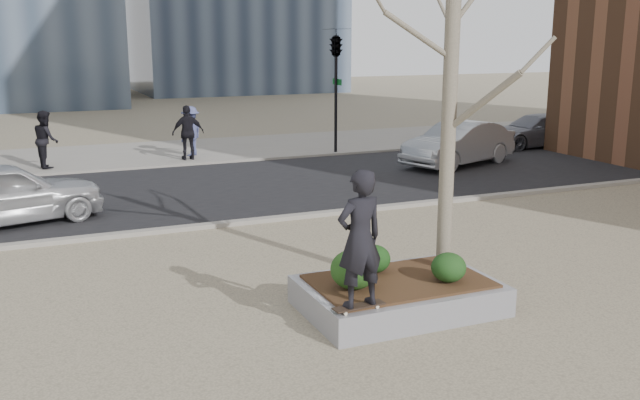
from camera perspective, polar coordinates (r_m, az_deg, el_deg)
name	(u,v)px	position (r m, az deg, el deg)	size (l,w,h in m)	color
ground	(341,319)	(11.08, 1.70, -9.46)	(120.00, 120.00, 0.00)	gray
street	(191,191)	(20.21, -10.25, 0.72)	(60.00, 8.00, 0.02)	black
far_sidewalk	(148,154)	(26.97, -13.62, 3.62)	(60.00, 6.00, 0.02)	gray
planter	(399,296)	(11.43, 6.31, -7.62)	(3.00, 2.00, 0.45)	gray
planter_mulch	(399,281)	(11.34, 6.34, -6.46)	(2.70, 1.70, 0.04)	#382314
sycamore_tree	(451,65)	(11.49, 10.44, 10.58)	(2.80, 2.80, 6.60)	gray
shrub_left	(354,269)	(10.81, 2.71, -5.57)	(0.71, 0.71, 0.60)	#173B13
shrub_middle	(374,259)	(11.59, 4.35, -4.71)	(0.53, 0.53, 0.45)	#143E13
shrub_right	(449,267)	(11.29, 10.25, -5.33)	(0.54, 0.54, 0.46)	#123816
skateboard	(359,308)	(10.18, 3.13, -8.61)	(0.78, 0.20, 0.07)	black
skateboarder	(360,239)	(9.85, 3.21, -3.11)	(0.71, 0.47, 1.96)	black
police_car	(5,193)	(17.68, -23.92, 0.51)	(1.72, 4.29, 1.46)	#BABBBF
car_silver	(459,144)	(24.19, 11.03, 4.45)	(1.52, 4.37, 1.44)	#A9ACB1
car_third	(535,131)	(29.05, 16.84, 5.33)	(1.74, 4.27, 1.24)	#595B66
pedestrian_a	(46,139)	(24.87, -21.08, 4.56)	(0.91, 0.71, 1.86)	black
pedestrian_b	(191,131)	(26.04, -10.31, 5.45)	(1.14, 0.66, 1.77)	#474E81
pedestrian_c	(188,133)	(25.16, -10.51, 5.32)	(1.11, 0.46, 1.89)	black
traffic_light_far	(336,92)	(26.30, 1.28, 8.67)	(0.60, 2.48, 4.50)	black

